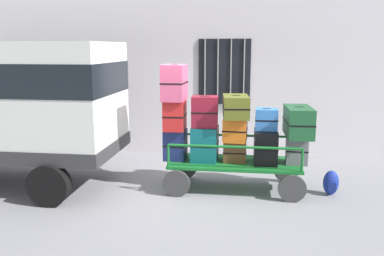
{
  "coord_description": "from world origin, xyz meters",
  "views": [
    {
      "loc": [
        0.86,
        -7.11,
        2.56
      ],
      "look_at": [
        -0.1,
        0.07,
        1.12
      ],
      "focal_mm": 38.24,
      "sensor_mm": 36.0,
      "label": 1
    }
  ],
  "objects_px": {
    "suitcase_midright_middle": "(266,119)",
    "suitcase_left_top": "(174,83)",
    "suitcase_center_middle": "(235,130)",
    "suitcase_right_bottom": "(297,150)",
    "suitcase_center_bottom": "(235,151)",
    "suitcase_midleft_middle": "(205,112)",
    "suitcase_left_bottom": "(175,144)",
    "suitcase_left_middle": "(175,115)",
    "suitcase_right_middle": "(298,121)",
    "luggage_cart": "(234,167)",
    "suitcase_midleft_bottom": "(205,144)",
    "suitcase_center_top": "(236,106)",
    "suitcase_midright_bottom": "(266,147)",
    "backpack": "(331,183)"
  },
  "relations": [
    {
      "from": "suitcase_midright_middle",
      "to": "suitcase_left_top",
      "type": "bearing_deg",
      "value": -178.26
    },
    {
      "from": "suitcase_midleft_middle",
      "to": "suitcase_center_top",
      "type": "relative_size",
      "value": 0.71
    },
    {
      "from": "suitcase_left_middle",
      "to": "suitcase_midright_middle",
      "type": "xyz_separation_m",
      "value": [
        1.64,
        0.04,
        -0.04
      ]
    },
    {
      "from": "suitcase_center_bottom",
      "to": "suitcase_midright_middle",
      "type": "relative_size",
      "value": 1.04
    },
    {
      "from": "suitcase_center_middle",
      "to": "backpack",
      "type": "xyz_separation_m",
      "value": [
        1.7,
        -0.05,
        -0.9
      ]
    },
    {
      "from": "suitcase_midleft_middle",
      "to": "suitcase_center_middle",
      "type": "bearing_deg",
      "value": -1.53
    },
    {
      "from": "luggage_cart",
      "to": "suitcase_left_middle",
      "type": "relative_size",
      "value": 4.54
    },
    {
      "from": "suitcase_midleft_bottom",
      "to": "suitcase_right_middle",
      "type": "relative_size",
      "value": 0.69
    },
    {
      "from": "suitcase_left_top",
      "to": "backpack",
      "type": "height_order",
      "value": "suitcase_left_top"
    },
    {
      "from": "luggage_cart",
      "to": "suitcase_left_middle",
      "type": "height_order",
      "value": "suitcase_left_middle"
    },
    {
      "from": "luggage_cart",
      "to": "suitcase_midleft_middle",
      "type": "relative_size",
      "value": 4.38
    },
    {
      "from": "suitcase_center_bottom",
      "to": "suitcase_right_bottom",
      "type": "bearing_deg",
      "value": -1.13
    },
    {
      "from": "suitcase_left_middle",
      "to": "suitcase_center_middle",
      "type": "xyz_separation_m",
      "value": [
        1.09,
        -0.01,
        -0.23
      ]
    },
    {
      "from": "suitcase_midright_bottom",
      "to": "backpack",
      "type": "xyz_separation_m",
      "value": [
        1.15,
        -0.06,
        -0.6
      ]
    },
    {
      "from": "suitcase_center_bottom",
      "to": "suitcase_center_top",
      "type": "distance_m",
      "value": 0.81
    },
    {
      "from": "luggage_cart",
      "to": "backpack",
      "type": "bearing_deg",
      "value": -2.44
    },
    {
      "from": "suitcase_midleft_middle",
      "to": "suitcase_left_bottom",
      "type": "bearing_deg",
      "value": 177.0
    },
    {
      "from": "suitcase_center_top",
      "to": "suitcase_center_bottom",
      "type": "bearing_deg",
      "value": 90.0
    },
    {
      "from": "suitcase_left_bottom",
      "to": "suitcase_midright_bottom",
      "type": "bearing_deg",
      "value": -1.04
    },
    {
      "from": "suitcase_midleft_bottom",
      "to": "suitcase_left_middle",
      "type": "bearing_deg",
      "value": -176.85
    },
    {
      "from": "suitcase_center_bottom",
      "to": "suitcase_left_top",
      "type": "bearing_deg",
      "value": -176.85
    },
    {
      "from": "suitcase_midleft_bottom",
      "to": "suitcase_midright_middle",
      "type": "distance_m",
      "value": 1.19
    },
    {
      "from": "suitcase_midright_bottom",
      "to": "suitcase_right_middle",
      "type": "relative_size",
      "value": 0.65
    },
    {
      "from": "suitcase_left_bottom",
      "to": "suitcase_right_middle",
      "type": "distance_m",
      "value": 2.24
    },
    {
      "from": "suitcase_right_bottom",
      "to": "suitcase_left_middle",
      "type": "bearing_deg",
      "value": -179.34
    },
    {
      "from": "suitcase_left_middle",
      "to": "suitcase_midright_middle",
      "type": "bearing_deg",
      "value": 1.27
    },
    {
      "from": "suitcase_left_bottom",
      "to": "suitcase_right_middle",
      "type": "xyz_separation_m",
      "value": [
        2.18,
        -0.04,
        0.49
      ]
    },
    {
      "from": "suitcase_left_bottom",
      "to": "suitcase_left_middle",
      "type": "xyz_separation_m",
      "value": [
        0.0,
        -0.03,
        0.55
      ]
    },
    {
      "from": "suitcase_left_bottom",
      "to": "luggage_cart",
      "type": "bearing_deg",
      "value": -0.99
    },
    {
      "from": "suitcase_midright_middle",
      "to": "suitcase_right_bottom",
      "type": "xyz_separation_m",
      "value": [
        0.55,
        -0.01,
        -0.53
      ]
    },
    {
      "from": "suitcase_left_bottom",
      "to": "suitcase_left_middle",
      "type": "distance_m",
      "value": 0.55
    },
    {
      "from": "suitcase_center_middle",
      "to": "suitcase_right_bottom",
      "type": "height_order",
      "value": "suitcase_center_middle"
    },
    {
      "from": "suitcase_center_top",
      "to": "suitcase_midright_bottom",
      "type": "relative_size",
      "value": 1.32
    },
    {
      "from": "suitcase_left_top",
      "to": "suitcase_right_bottom",
      "type": "relative_size",
      "value": 1.24
    },
    {
      "from": "suitcase_right_bottom",
      "to": "suitcase_left_top",
      "type": "bearing_deg",
      "value": -178.99
    },
    {
      "from": "suitcase_center_top",
      "to": "suitcase_midleft_middle",
      "type": "bearing_deg",
      "value": -176.09
    },
    {
      "from": "suitcase_midleft_bottom",
      "to": "luggage_cart",
      "type": "bearing_deg",
      "value": -1.74
    },
    {
      "from": "suitcase_left_bottom",
      "to": "suitcase_right_bottom",
      "type": "bearing_deg",
      "value": -0.19
    },
    {
      "from": "luggage_cart",
      "to": "suitcase_midleft_bottom",
      "type": "bearing_deg",
      "value": 178.26
    },
    {
      "from": "luggage_cart",
      "to": "suitcase_left_top",
      "type": "bearing_deg",
      "value": -178.59
    },
    {
      "from": "suitcase_left_middle",
      "to": "suitcase_center_top",
      "type": "distance_m",
      "value": 1.11
    },
    {
      "from": "suitcase_left_bottom",
      "to": "suitcase_midright_bottom",
      "type": "xyz_separation_m",
      "value": [
        1.64,
        -0.03,
        0.02
      ]
    },
    {
      "from": "suitcase_midleft_middle",
      "to": "suitcase_right_bottom",
      "type": "height_order",
      "value": "suitcase_midleft_middle"
    },
    {
      "from": "luggage_cart",
      "to": "suitcase_center_bottom",
      "type": "height_order",
      "value": "suitcase_center_bottom"
    },
    {
      "from": "suitcase_midleft_middle",
      "to": "suitcase_midright_bottom",
      "type": "height_order",
      "value": "suitcase_midleft_middle"
    },
    {
      "from": "suitcase_right_bottom",
      "to": "suitcase_midright_bottom",
      "type": "bearing_deg",
      "value": -177.63
    },
    {
      "from": "suitcase_left_middle",
      "to": "suitcase_right_middle",
      "type": "distance_m",
      "value": 2.18
    },
    {
      "from": "luggage_cart",
      "to": "suitcase_midleft_middle",
      "type": "bearing_deg",
      "value": -178.98
    },
    {
      "from": "suitcase_midleft_middle",
      "to": "luggage_cart",
      "type": "bearing_deg",
      "value": 1.02
    },
    {
      "from": "suitcase_left_bottom",
      "to": "suitcase_midleft_middle",
      "type": "distance_m",
      "value": 0.83
    }
  ]
}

